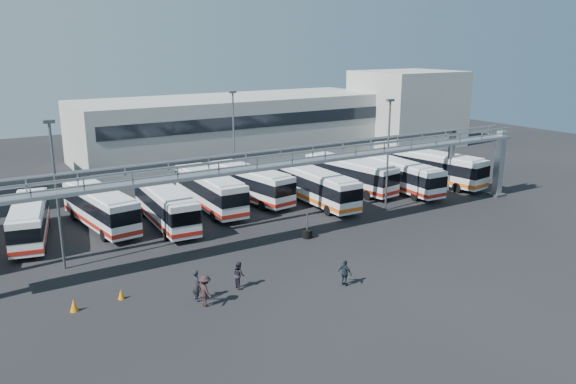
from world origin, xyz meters
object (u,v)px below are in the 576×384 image
bus_4 (210,189)px  pedestrian_d (345,273)px  light_pole_mid (388,149)px  light_pole_left (56,188)px  bus_3 (166,205)px  bus_7 (350,174)px  bus_5 (250,183)px  bus_8 (401,175)px  cone_right (74,305)px  bus_2 (100,206)px  bus_9 (435,167)px  pedestrian_c (205,291)px  pedestrian_b (239,275)px  bus_6 (318,186)px  bus_1 (29,220)px  pedestrian_a (197,285)px  cone_left (121,294)px  tire_stack (307,233)px  light_pole_back (234,134)px

bus_4 → pedestrian_d: (0.25, -20.15, -1.06)m
light_pole_mid → pedestrian_d: bearing=-139.7°
light_pole_mid → light_pole_left: bearing=178.0°
bus_3 → pedestrian_d: bearing=-69.9°
bus_7 → bus_3: bearing=174.6°
bus_4 → bus_5: bearing=9.5°
bus_8 → cone_right: (-34.63, -10.23, -1.40)m
bus_2 → bus_9: bearing=-13.4°
pedestrian_c → pedestrian_b: bearing=-72.5°
bus_6 → cone_right: (-24.52, -10.80, -1.44)m
bus_3 → pedestrian_b: (-0.46, -14.34, -0.94)m
bus_1 → cone_right: size_ratio=13.77×
bus_6 → bus_7: (5.76, 2.43, 0.04)m
light_pole_mid → pedestrian_a: 24.22m
bus_5 → pedestrian_d: (-4.23, -20.77, -0.99)m
light_pole_mid → bus_1: (-29.05, 8.35, -4.01)m
bus_2 → pedestrian_b: bus_2 is taller
pedestrian_b → light_pole_mid: bearing=-65.4°
light_pole_mid → bus_1: bearing=164.0°
cone_left → cone_right: (-2.76, -0.18, 0.06)m
bus_3 → pedestrian_a: (-3.44, -14.64, -0.82)m
bus_9 → cone_right: (-39.92, -10.72, -1.57)m
bus_6 → bus_8: size_ratio=1.02×
bus_4 → cone_left: bus_4 is taller
pedestrian_a → pedestrian_b: (2.98, 0.30, -0.11)m
light_pole_mid → pedestrian_d: 18.20m
bus_3 → tire_stack: bearing=-43.2°
pedestrian_c → bus_9: bearing=-73.5°
bus_4 → bus_6: bearing=-21.3°
bus_4 → cone_right: size_ratio=15.04×
pedestrian_c → tire_stack: tire_stack is taller
light_pole_left → pedestrian_c: bearing=-60.1°
light_pole_back → bus_6: bearing=-69.9°
bus_9 → pedestrian_d: (-24.50, -16.10, -1.10)m
light_pole_mid → bus_8: bearing=36.3°
pedestrian_b → light_pole_back: bearing=-24.1°
light_pole_back → bus_4: light_pole_back is taller
light_pole_left → light_pole_mid: 28.02m
light_pole_mid → tire_stack: (-10.37, -2.50, -5.33)m
bus_2 → bus_3: 5.40m
pedestrian_d → cone_right: (-15.42, 5.38, -0.47)m
bus_4 → pedestrian_c: bearing=-113.3°
bus_5 → cone_left: size_ratio=17.69×
bus_6 → bus_1: bearing=173.5°
bus_1 → bus_2: bearing=15.3°
bus_4 → pedestrian_d: size_ratio=6.72×
pedestrian_b → cone_left: pedestrian_b is taller
light_pole_back → bus_3: light_pole_back is taller
bus_5 → cone_right: bearing=-150.7°
cone_left → light_pole_mid: bearing=12.5°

